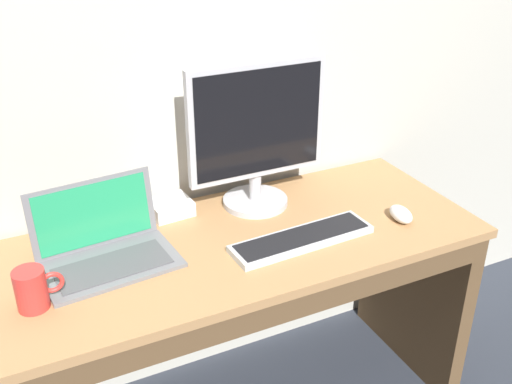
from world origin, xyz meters
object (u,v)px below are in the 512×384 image
(external_monitor, at_px, (257,135))
(external_drive_box, at_px, (170,207))
(computer_mouse, at_px, (401,214))
(laptop_space_gray, at_px, (105,247))
(coffee_mug, at_px, (32,289))
(wired_keyboard, at_px, (302,239))

(external_monitor, bearing_deg, external_drive_box, 165.67)
(external_monitor, relative_size, computer_mouse, 4.71)
(laptop_space_gray, distance_m, external_monitor, 0.56)
(coffee_mug, bearing_deg, wired_keyboard, -1.73)
(laptop_space_gray, xyz_separation_m, wired_keyboard, (0.53, -0.15, -0.03))
(laptop_space_gray, bearing_deg, wired_keyboard, -16.04)
(laptop_space_gray, relative_size, wired_keyboard, 0.86)
(external_monitor, distance_m, coffee_mug, 0.78)
(wired_keyboard, bearing_deg, computer_mouse, -3.61)
(laptop_space_gray, distance_m, coffee_mug, 0.24)
(laptop_space_gray, bearing_deg, external_drive_box, 35.40)
(coffee_mug, bearing_deg, external_monitor, 18.20)
(external_monitor, bearing_deg, laptop_space_gray, -168.40)
(laptop_space_gray, bearing_deg, external_monitor, 11.60)
(laptop_space_gray, distance_m, wired_keyboard, 0.56)
(external_monitor, xyz_separation_m, computer_mouse, (0.36, -0.28, -0.22))
(external_monitor, height_order, external_drive_box, external_monitor)
(external_monitor, xyz_separation_m, external_drive_box, (-0.27, 0.07, -0.22))
(external_drive_box, height_order, coffee_mug, coffee_mug)
(laptop_space_gray, bearing_deg, coffee_mug, -147.49)
(external_drive_box, bearing_deg, laptop_space_gray, -144.60)
(external_monitor, xyz_separation_m, coffee_mug, (-0.72, -0.24, -0.19))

